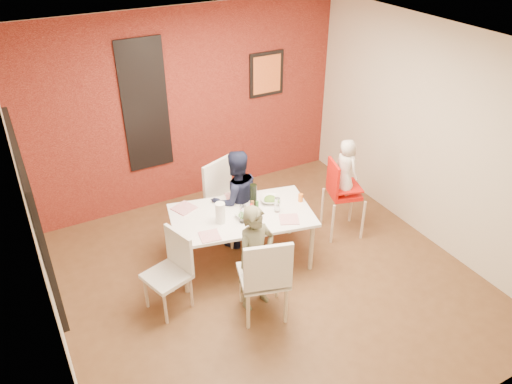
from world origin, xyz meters
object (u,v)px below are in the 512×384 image
dining_table (242,218)px  chair_near (265,275)px  chair_far (225,196)px  child_near (256,258)px  toddler (346,167)px  paper_towel_roll (220,213)px  child_far (236,199)px  chair_left (172,267)px  wine_bottle (253,196)px  high_chair (341,191)px

dining_table → chair_near: size_ratio=1.71×
dining_table → chair_far: 0.61m
child_near → toddler: size_ratio=1.71×
chair_near → paper_towel_roll: chair_near is taller
dining_table → child_far: child_far is taller
chair_left → wine_bottle: size_ratio=2.96×
dining_table → chair_far: chair_far is taller
chair_left → toddler: bearing=78.1°
chair_left → chair_far: bearing=113.8°
dining_table → paper_towel_roll: size_ratio=7.18×
child_far → wine_bottle: size_ratio=4.25×
chair_left → child_near: size_ratio=0.73×
chair_near → chair_left: chair_near is taller
child_far → wine_bottle: 0.36m
chair_near → chair_left: bearing=-24.6°
dining_table → paper_towel_roll: (-0.28, -0.03, 0.18)m
child_near → high_chair: bearing=12.7°
dining_table → paper_towel_roll: 0.34m
child_near → wine_bottle: size_ratio=4.04×
chair_far → toddler: 1.56m
chair_left → high_chair: high_chair is taller
dining_table → chair_left: bearing=-162.1°
child_far → toddler: toddler is taller
child_near → paper_towel_roll: size_ratio=4.97×
toddler → wine_bottle: bearing=77.3°
child_far → dining_table: bearing=76.3°
chair_near → toddler: size_ratio=1.45×
chair_near → chair_left: size_ratio=1.16×
chair_far → child_far: size_ratio=0.79×
child_near → wine_bottle: bearing=53.7°
chair_near → chair_far: chair_near is taller
chair_left → child_near: child_near is taller
child_far → toddler: bearing=163.4°
dining_table → child_near: size_ratio=1.44×
chair_far → wine_bottle: bearing=-98.5°
dining_table → wine_bottle: wine_bottle is taller
chair_far → paper_towel_roll: bearing=-140.1°
chair_far → chair_left: bearing=-160.0°
high_chair → wine_bottle: size_ratio=3.43×
wine_bottle → paper_towel_roll: bearing=-168.2°
chair_far → paper_towel_roll: size_ratio=4.15×
dining_table → child_near: (-0.20, -0.73, 0.00)m
child_near → wine_bottle: 0.91m
child_near → wine_bottle: child_near is taller
wine_bottle → paper_towel_roll: size_ratio=1.23×
child_far → chair_far: bearing=-80.0°
chair_left → dining_table: bearing=90.5°
chair_near → chair_far: (0.30, 1.58, -0.01)m
child_far → toddler: 1.41m
high_chair → child_near: size_ratio=0.85×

